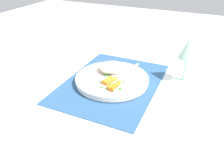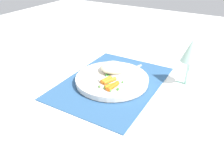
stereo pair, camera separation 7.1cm
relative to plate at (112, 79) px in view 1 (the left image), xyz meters
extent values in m
plane|color=white|center=(0.00, 0.00, -0.02)|extent=(2.40, 2.40, 0.00)
cube|color=#2D5684|center=(0.00, 0.00, -0.01)|extent=(0.43, 0.32, 0.01)
cylinder|color=silver|center=(0.00, 0.00, 0.00)|extent=(0.26, 0.26, 0.02)
ellipsoid|color=beige|center=(-0.04, -0.02, 0.03)|extent=(0.09, 0.09, 0.03)
cylinder|color=orange|center=(0.06, 0.03, 0.02)|extent=(0.04, 0.03, 0.01)
cylinder|color=orange|center=(0.04, 0.00, 0.02)|extent=(0.05, 0.03, 0.02)
cylinder|color=orange|center=(0.04, 0.01, 0.02)|extent=(0.05, 0.03, 0.01)
cylinder|color=orange|center=(0.06, 0.04, 0.02)|extent=(0.06, 0.02, 0.01)
sphere|color=#4A8F36|center=(0.05, 0.01, 0.01)|extent=(0.01, 0.01, 0.01)
sphere|color=green|center=(0.01, -0.02, 0.01)|extent=(0.01, 0.01, 0.01)
sphere|color=#5AA845|center=(0.01, -0.01, 0.01)|extent=(0.01, 0.01, 0.01)
sphere|color=#509E32|center=(0.08, 0.02, 0.01)|extent=(0.01, 0.01, 0.01)
sphere|color=#57903F|center=(0.08, 0.00, 0.01)|extent=(0.01, 0.01, 0.01)
sphere|color=#579C44|center=(0.06, 0.02, 0.01)|extent=(0.01, 0.01, 0.01)
sphere|color=green|center=(0.07, 0.06, 0.01)|extent=(0.01, 0.01, 0.01)
sphere|color=green|center=(0.02, 0.05, 0.01)|extent=(0.01, 0.01, 0.01)
sphere|color=green|center=(0.08, 0.04, 0.01)|extent=(0.01, 0.01, 0.01)
sphere|color=#52AF3D|center=(0.00, -0.02, 0.01)|extent=(0.01, 0.01, 0.01)
cube|color=#BABABA|center=(0.03, -0.01, 0.01)|extent=(0.05, 0.03, 0.01)
cube|color=#BABABA|center=(-0.06, 0.03, 0.01)|extent=(0.14, 0.06, 0.01)
cylinder|color=#B2E0CC|center=(-0.12, 0.23, -0.01)|extent=(0.07, 0.07, 0.00)
cylinder|color=#B2E0CC|center=(-0.12, 0.23, 0.03)|extent=(0.01, 0.01, 0.09)
cone|color=#B2E0CC|center=(-0.12, 0.23, 0.11)|extent=(0.06, 0.06, 0.08)
camera|label=1|loc=(0.64, 0.29, 0.40)|focal=36.46mm
camera|label=2|loc=(0.61, 0.35, 0.40)|focal=36.46mm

